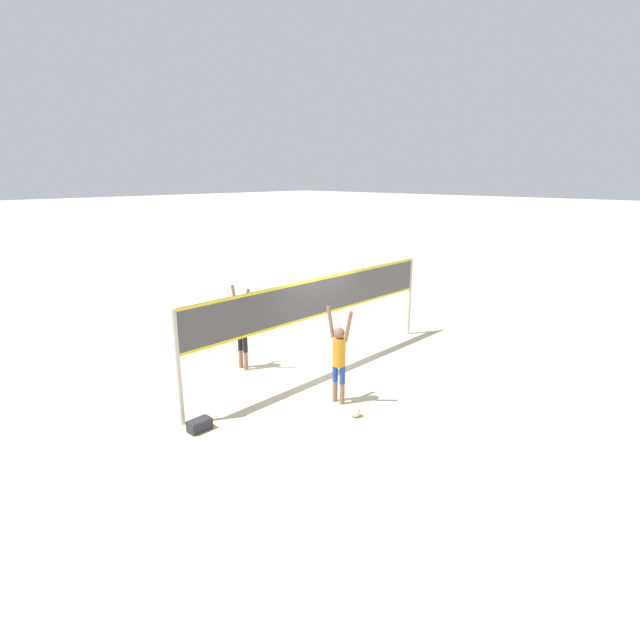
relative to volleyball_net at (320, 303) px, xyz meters
name	(u,v)px	position (x,y,z in m)	size (l,w,h in m)	color
ground_plane	(320,369)	(0.00, 0.00, -1.72)	(200.00, 200.00, 0.00)	beige
volleyball_net	(320,303)	(0.00, 0.00, 0.00)	(7.99, 0.10, 2.34)	beige
player_spiker	(339,354)	(-1.12, -1.60, -0.63)	(0.28, 0.70, 2.09)	#8C664C
player_blocker	(242,326)	(-1.30, 1.42, -0.61)	(0.28, 0.70, 2.12)	#8C664C
volleyball	(355,411)	(-1.39, -2.27, -1.61)	(0.22, 0.22, 0.22)	silver
gear_bag	(200,425)	(-3.86, -0.46, -1.61)	(0.44, 0.25, 0.23)	#2D2D33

